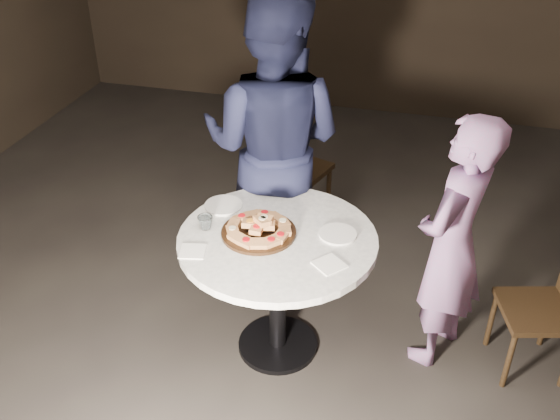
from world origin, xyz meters
name	(u,v)px	position (x,y,z in m)	size (l,w,h in m)	color
floor	(271,340)	(0.00, 0.00, 0.00)	(7.00, 7.00, 0.00)	black
table	(278,259)	(0.05, -0.04, 0.63)	(1.15, 1.15, 0.77)	black
serving_board	(259,232)	(-0.05, -0.04, 0.78)	(0.39, 0.39, 0.02)	black
focaccia_pile	(259,227)	(-0.05, -0.04, 0.82)	(0.35, 0.35, 0.09)	#B57846
plate_left	(224,205)	(-0.31, 0.17, 0.78)	(0.21, 0.21, 0.01)	white
plate_right	(338,234)	(0.35, 0.06, 0.78)	(0.20, 0.20, 0.01)	white
water_glass	(205,223)	(-0.33, -0.06, 0.81)	(0.08, 0.08, 0.07)	silver
napkin_near	(193,251)	(-0.32, -0.27, 0.77)	(0.12, 0.12, 0.01)	white
napkin_far	(329,264)	(0.35, -0.20, 0.77)	(0.13, 0.13, 0.01)	white
chair_far	(290,166)	(-0.19, 1.19, 0.51)	(0.52, 0.53, 0.88)	black
chair_right	(555,302)	(1.48, 0.20, 0.45)	(0.46, 0.45, 0.78)	black
diner_navy	(273,145)	(-0.16, 0.65, 0.93)	(0.91, 0.71, 1.87)	black
diner_teal	(452,245)	(0.92, 0.18, 0.73)	(0.53, 0.35, 1.45)	slate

